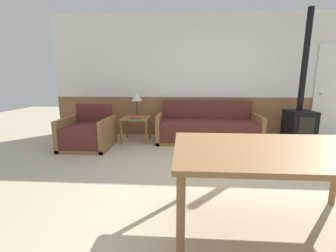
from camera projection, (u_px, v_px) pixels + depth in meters
ground_plane at (233, 187)px, 2.74m from camera, size 16.00×16.00×0.00m
wall_back at (211, 77)px, 5.04m from camera, size 7.20×0.06×2.70m
couch at (207, 129)px, 4.70m from camera, size 2.10×0.80×0.83m
armchair at (88, 134)px, 4.30m from camera, size 0.88×0.87×0.81m
side_table at (136, 121)px, 4.74m from camera, size 0.57×0.57×0.51m
table_lamp at (137, 97)px, 4.74m from camera, size 0.24×0.24×0.52m
book_stack at (136, 117)px, 4.61m from camera, size 0.23×0.17×0.06m
dining_table at (278, 156)px, 1.83m from camera, size 1.69×1.03×0.73m
wood_stove at (300, 117)px, 4.47m from camera, size 0.47×0.56×2.60m
entry_door at (335, 92)px, 4.88m from camera, size 0.88×0.09×2.05m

